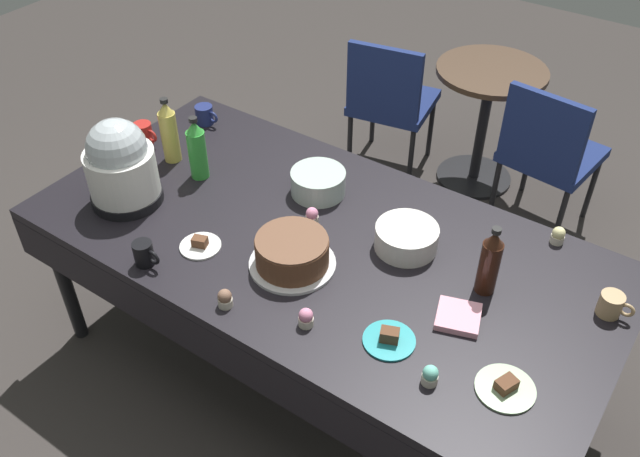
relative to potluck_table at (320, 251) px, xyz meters
The scene contains 25 objects.
ground 0.69m from the potluck_table, ahead, with size 9.00×9.00×0.00m, color #383330.
potluck_table is the anchor object (origin of this frame).
frosted_layer_cake 0.21m from the potluck_table, 89.00° to the right, with size 0.31×0.31×0.12m.
slow_cooker 0.83m from the potluck_table, 162.56° to the right, with size 0.28×0.28×0.36m.
glass_salad_bowl 0.31m from the potluck_table, 126.18° to the left, with size 0.22×0.22×0.10m, color #B2C6BC.
ceramic_snack_bowl 0.33m from the potluck_table, 26.18° to the left, with size 0.23×0.23×0.09m, color silver.
dessert_plate_white 0.45m from the potluck_table, 139.37° to the right, with size 0.15×0.15×0.04m.
dessert_plate_teal 0.54m from the potluck_table, 31.51° to the right, with size 0.17×0.17×0.05m.
dessert_plate_sage 0.87m from the potluck_table, 16.49° to the right, with size 0.18×0.18×0.04m.
cupcake_lemon 0.73m from the potluck_table, 28.81° to the right, with size 0.05×0.05×0.07m.
cupcake_mint 0.47m from the potluck_table, 98.22° to the right, with size 0.05×0.05×0.07m.
cupcake_vanilla 0.44m from the potluck_table, 61.41° to the right, with size 0.05×0.05×0.07m.
cupcake_berry 0.14m from the potluck_table, 142.07° to the left, with size 0.05×0.05×0.07m.
cupcake_rose 0.88m from the potluck_table, 33.50° to the left, with size 0.05×0.05×0.07m.
soda_bottle_lime_soda 0.67m from the potluck_table, behind, with size 0.08×0.08×0.28m.
soda_bottle_cola 0.65m from the potluck_table, ahead, with size 0.07×0.07×0.27m.
soda_bottle_ginger_ale 0.84m from the potluck_table, behind, with size 0.07×0.07×0.29m.
coffee_mug_navy 0.98m from the potluck_table, 157.57° to the left, with size 0.12×0.08×0.09m.
coffee_mug_red 1.02m from the potluck_table, behind, with size 0.12×0.08×0.10m.
coffee_mug_black 0.64m from the potluck_table, 133.16° to the right, with size 0.11×0.07×0.09m.
coffee_mug_tan 1.03m from the potluck_table, 13.11° to the left, with size 0.12×0.08×0.08m.
paper_napkin_stack 0.61m from the potluck_table, ahead, with size 0.14×0.14×0.02m, color pink.
maroon_chair_left 1.58m from the potluck_table, 110.02° to the left, with size 0.51×0.51×0.85m.
maroon_chair_right 1.54m from the potluck_table, 75.13° to the left, with size 0.49×0.49×0.85m.
round_cafe_table 1.71m from the potluck_table, 91.69° to the left, with size 0.60×0.60×0.72m.
Camera 1 is at (1.08, -1.57, 2.40)m, focal length 38.11 mm.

